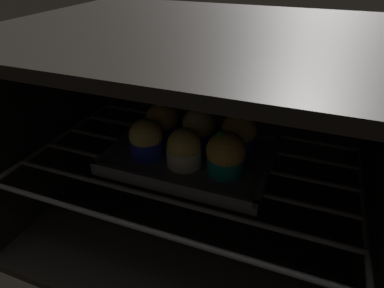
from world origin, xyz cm
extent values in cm
cube|color=black|center=(0.00, 22.00, -0.75)|extent=(59.00, 47.00, 1.50)
cube|color=black|center=(0.00, 22.00, 34.75)|extent=(59.00, 47.00, 1.50)
cube|color=black|center=(0.00, 44.75, 17.00)|extent=(59.00, 1.50, 34.00)
cube|color=black|center=(-28.75, 22.00, 17.00)|extent=(1.50, 47.00, 34.00)
cube|color=black|center=(28.75, 22.00, 17.00)|extent=(1.50, 47.00, 34.00)
cylinder|color=#4C494C|center=(0.00, 3.00, 13.60)|extent=(54.00, 0.80, 0.80)
cylinder|color=#4C494C|center=(0.00, 9.33, 13.60)|extent=(54.00, 0.80, 0.80)
cylinder|color=#4C494C|center=(0.00, 15.67, 13.60)|extent=(54.00, 0.80, 0.80)
cylinder|color=#4C494C|center=(0.00, 22.00, 13.60)|extent=(54.00, 0.80, 0.80)
cylinder|color=#4C494C|center=(0.00, 28.33, 13.60)|extent=(54.00, 0.80, 0.80)
cylinder|color=#4C494C|center=(0.00, 34.67, 13.60)|extent=(54.00, 0.80, 0.80)
cylinder|color=#4C494C|center=(0.00, 41.00, 13.60)|extent=(54.00, 0.80, 0.80)
cylinder|color=#4C494C|center=(-27.00, 22.00, 13.60)|extent=(0.80, 42.00, 0.80)
cylinder|color=#4C494C|center=(27.00, 22.00, 13.60)|extent=(0.80, 42.00, 0.80)
cube|color=#4C4C51|center=(0.00, 20.16, 14.60)|extent=(26.53, 19.93, 1.20)
cube|color=#4C4C51|center=(0.00, 10.59, 15.70)|extent=(26.53, 0.80, 1.00)
cube|color=#4C4C51|center=(0.00, 29.72, 15.70)|extent=(26.53, 0.80, 1.00)
cube|color=#4C4C51|center=(-12.86, 20.16, 15.70)|extent=(0.80, 19.93, 1.00)
cube|color=#4C4C51|center=(12.86, 20.16, 15.70)|extent=(0.80, 19.93, 1.00)
cylinder|color=#1928B7|center=(-6.82, 16.98, 16.75)|extent=(5.61, 5.61, 3.11)
sphere|color=#DBBC60|center=(-6.82, 16.98, 18.94)|extent=(5.55, 5.55, 5.55)
sphere|color=#1E6023|center=(-6.59, 17.31, 21.00)|extent=(1.65, 1.65, 1.65)
cylinder|color=silver|center=(-0.03, 16.75, 16.75)|extent=(5.61, 5.61, 3.11)
sphere|color=#DBBC60|center=(-0.03, 16.75, 18.84)|extent=(5.35, 5.35, 5.35)
sphere|color=#28702D|center=(-0.20, 15.92, 20.36)|extent=(1.66, 1.66, 1.66)
cylinder|color=#0C8C84|center=(6.69, 17.01, 16.75)|extent=(5.61, 5.61, 3.11)
sphere|color=gold|center=(6.69, 17.01, 19.06)|extent=(6.03, 6.03, 6.03)
sphere|color=#1E6023|center=(5.92, 16.97, 21.55)|extent=(1.72, 1.72, 1.72)
cylinder|color=#1928B7|center=(-6.86, 23.16, 16.75)|extent=(5.61, 5.61, 3.11)
sphere|color=gold|center=(-6.86, 23.16, 19.24)|extent=(5.71, 5.71, 5.71)
sphere|color=#19511E|center=(-6.22, 23.03, 21.48)|extent=(1.63, 1.63, 1.63)
cylinder|color=#1928B7|center=(-0.39, 23.29, 16.75)|extent=(5.61, 5.61, 3.11)
sphere|color=#E0CC7A|center=(-0.39, 23.29, 19.21)|extent=(5.71, 5.71, 5.71)
sphere|color=#19511E|center=(-0.12, 23.38, 20.97)|extent=(2.11, 2.11, 2.11)
cylinder|color=#1928B7|center=(6.98, 23.79, 16.75)|extent=(5.61, 5.61, 3.11)
sphere|color=gold|center=(6.98, 23.79, 19.37)|extent=(5.82, 5.82, 5.82)
camera|label=1|loc=(17.36, -24.40, 45.47)|focal=31.26mm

